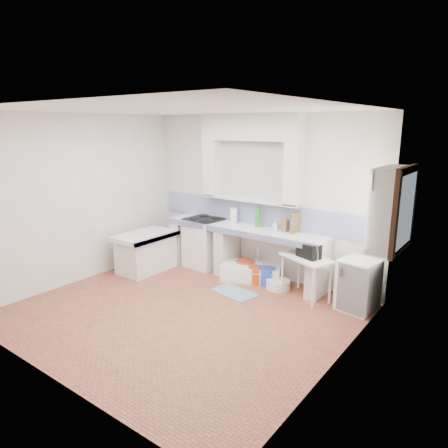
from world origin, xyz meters
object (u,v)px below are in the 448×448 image
Objects in this scene: stove at (205,243)px; sink at (252,272)px; fridge at (358,285)px; side_table at (305,277)px.

stove is 0.89× the size of sink.
fridge is at bearing -26.94° from sink.
sink is at bearing 1.21° from stove.
sink is (1.09, -0.06, -0.33)m from stove.
side_table is (2.18, -0.23, -0.12)m from stove.
fridge is (2.97, -0.16, -0.07)m from stove.
stove is 2.20m from side_table.
stove is 1.13× the size of side_table.
stove reaches higher than fridge.
sink is 1.34× the size of fridge.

